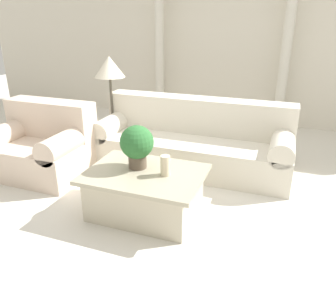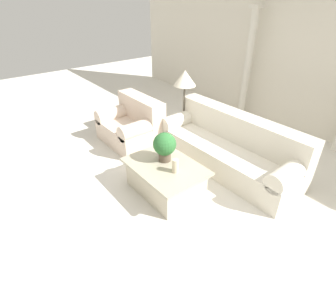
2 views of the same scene
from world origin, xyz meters
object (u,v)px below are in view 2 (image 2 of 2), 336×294
Objects in this scene: sofa_long at (229,147)px; potted_plant at (165,145)px; coffee_table at (165,178)px; floor_lamp at (185,82)px; loveseat at (132,124)px.

sofa_long is 5.74× the size of potted_plant.
sofa_long reaches higher than coffee_table.
potted_plant is at bearing -101.08° from sofa_long.
coffee_table is at bearing -50.66° from floor_lamp.
sofa_long is 1.45m from floor_lamp.
sofa_long is 1.82× the size of floor_lamp.
potted_plant is (1.50, -0.38, 0.34)m from loveseat.
potted_plant reaches higher than sofa_long.
loveseat is 0.86× the size of floor_lamp.
sofa_long and loveseat have the same top height.
loveseat is (-1.73, -0.81, 0.01)m from sofa_long.
loveseat is 1.68m from coffee_table.
sofa_long is at bearing 78.92° from potted_plant.
potted_plant reaches higher than coffee_table.
loveseat is 1.58m from potted_plant.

